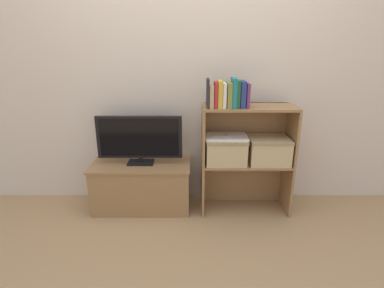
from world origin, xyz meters
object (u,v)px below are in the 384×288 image
at_px(tv_stand, 144,185).
at_px(book_tan, 213,96).
at_px(book_ivory, 226,95).
at_px(laptop, 227,137).
at_px(book_charcoal, 209,93).
at_px(book_navy, 244,94).
at_px(storage_basket_right, 270,149).
at_px(book_teal, 235,93).
at_px(book_crimson, 217,95).
at_px(storage_basket_left, 227,149).
at_px(book_olive, 230,95).
at_px(book_forest, 239,94).
at_px(book_mustard, 221,94).
at_px(book_plum, 249,95).
at_px(tv, 141,138).

bearing_deg(tv_stand, book_tan, -8.92).
bearing_deg(book_ivory, laptop, 51.68).
bearing_deg(book_charcoal, book_tan, -0.00).
bearing_deg(book_navy, storage_basket_right, 9.50).
bearing_deg(book_teal, book_crimson, 180.00).
xyz_separation_m(book_tan, book_crimson, (0.03, 0.00, 0.01)).
bearing_deg(storage_basket_left, book_olive, -82.95).
distance_m(storage_basket_left, laptop, 0.11).
xyz_separation_m(tv_stand, book_ivory, (0.69, -0.09, 0.82)).
relative_size(tv_stand, laptop, 2.46).
xyz_separation_m(book_crimson, book_ivory, (0.07, 0.00, -0.00)).
height_order(book_crimson, book_forest, book_forest).
distance_m(book_tan, book_mustard, 0.07).
distance_m(book_plum, storage_basket_right, 0.50).
relative_size(storage_basket_left, laptop, 0.97).
relative_size(book_charcoal, book_plum, 1.18).
relative_size(tv_stand, book_navy, 4.17).
bearing_deg(book_olive, book_ivory, 180.00).
bearing_deg(book_mustard, book_teal, -0.00).
distance_m(book_charcoal, book_tan, 0.04).
distance_m(tv, book_mustard, 0.77).
relative_size(tv, book_tan, 4.11).
xyz_separation_m(tv, book_tan, (0.60, -0.09, 0.37)).
bearing_deg(book_charcoal, laptop, 14.60).
relative_size(book_charcoal, book_tan, 1.26).
bearing_deg(book_teal, book_forest, 0.00).
distance_m(book_tan, storage_basket_left, 0.47).
distance_m(book_crimson, book_olive, 0.10).
distance_m(book_charcoal, book_mustard, 0.09).
bearing_deg(tv_stand, storage_basket_left, -4.09).
distance_m(book_olive, book_navy, 0.10).
bearing_deg(book_mustard, book_crimson, 180.00).
bearing_deg(storage_basket_right, book_olive, -173.28).
distance_m(book_charcoal, book_navy, 0.27).
height_order(tv, book_forest, book_forest).
relative_size(storage_basket_right, laptop, 0.97).
xyz_separation_m(book_navy, storage_basket_right, (0.25, 0.04, -0.46)).
xyz_separation_m(book_olive, book_navy, (0.10, 0.00, 0.01)).
xyz_separation_m(tv_stand, tv, (0.00, -0.00, 0.44)).
distance_m(tv_stand, book_teal, 1.14).
relative_size(book_olive, book_navy, 0.95).
bearing_deg(storage_basket_right, book_tan, -175.14).
bearing_deg(book_crimson, tv, 171.68).
height_order(book_mustard, book_navy, book_mustard).
height_order(tv, storage_basket_right, tv).
relative_size(book_olive, book_teal, 0.85).
xyz_separation_m(tv, book_forest, (0.80, -0.09, 0.39)).
relative_size(book_teal, book_navy, 1.11).
relative_size(book_teal, book_forest, 1.07).
bearing_deg(tv, book_teal, -6.82).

